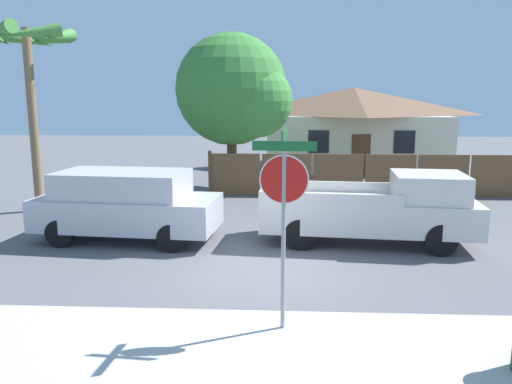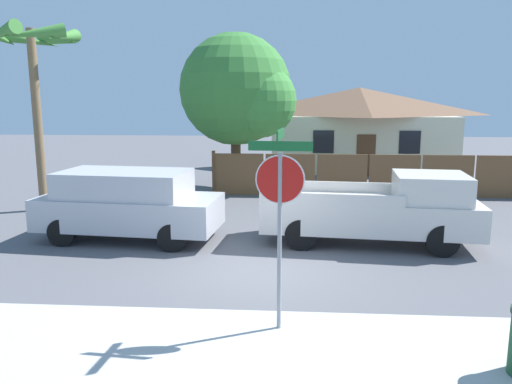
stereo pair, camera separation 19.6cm
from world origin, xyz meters
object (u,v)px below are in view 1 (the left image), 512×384
stop_sign (284,195)px  orange_pickup (378,209)px  palm_tree (27,52)px  oak_tree (236,92)px  house (353,126)px  red_suv (127,203)px

stop_sign → orange_pickup: bearing=68.8°
palm_tree → oak_tree: bearing=34.2°
house → orange_pickup: 14.81m
house → oak_tree: (-5.65, -7.17, 1.73)m
oak_tree → palm_tree: (-6.24, -4.24, 1.19)m
oak_tree → orange_pickup: bearing=-60.3°
oak_tree → orange_pickup: oak_tree is taller
red_suv → stop_sign: (4.10, -5.00, 1.23)m
oak_tree → orange_pickup: (4.29, -7.52, -3.05)m
palm_tree → stop_sign: 11.92m
orange_pickup → stop_sign: 5.69m
red_suv → palm_tree: bearing=146.3°
oak_tree → red_suv: size_ratio=1.29×
oak_tree → palm_tree: oak_tree is taller
red_suv → oak_tree: bearing=78.8°
oak_tree → red_suv: bearing=-106.7°
house → orange_pickup: (-1.37, -14.69, -1.31)m
orange_pickup → house: bearing=90.2°
oak_tree → stop_sign: oak_tree is taller
palm_tree → orange_pickup: palm_tree is taller
red_suv → orange_pickup: 6.53m
red_suv → orange_pickup: size_ratio=0.88×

